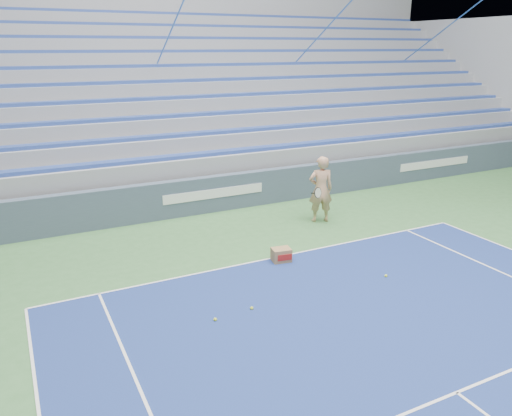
{
  "coord_description": "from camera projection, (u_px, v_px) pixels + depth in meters",
  "views": [
    {
      "loc": [
        -5.35,
        2.28,
        4.82
      ],
      "look_at": [
        -0.27,
        12.38,
        1.15
      ],
      "focal_mm": 35.0,
      "sensor_mm": 36.0,
      "label": 1
    }
  ],
  "objects": [
    {
      "name": "ball_box",
      "position": [
        281.0,
        255.0,
        11.68
      ],
      "size": [
        0.48,
        0.4,
        0.33
      ],
      "color": "olive",
      "rests_on": "ground"
    },
    {
      "name": "tennis_ball_0",
      "position": [
        252.0,
        308.0,
        9.57
      ],
      "size": [
        0.07,
        0.07,
        0.07
      ],
      "primitive_type": "sphere",
      "color": "#DCF031",
      "rests_on": "ground"
    },
    {
      "name": "bleachers",
      "position": [
        156.0,
        113.0,
        19.47
      ],
      "size": [
        31.0,
        9.15,
        7.3
      ],
      "color": "gray",
      "rests_on": "ground"
    },
    {
      "name": "sponsor_barrier",
      "position": [
        213.0,
        194.0,
        15.16
      ],
      "size": [
        30.0,
        0.32,
        1.1
      ],
      "color": "#3E4D5F",
      "rests_on": "ground"
    },
    {
      "name": "tennis_player",
      "position": [
        321.0,
        189.0,
        14.15
      ],
      "size": [
        1.01,
        0.94,
        1.91
      ],
      "color": "tan",
      "rests_on": "ground"
    },
    {
      "name": "tennis_ball_2",
      "position": [
        276.0,
        253.0,
        12.14
      ],
      "size": [
        0.07,
        0.07,
        0.07
      ],
      "primitive_type": "sphere",
      "color": "#DCF031",
      "rests_on": "ground"
    },
    {
      "name": "tennis_ball_1",
      "position": [
        386.0,
        276.0,
        10.91
      ],
      "size": [
        0.07,
        0.07,
        0.07
      ],
      "primitive_type": "sphere",
      "color": "#DCF031",
      "rests_on": "ground"
    },
    {
      "name": "tennis_ball_3",
      "position": [
        215.0,
        319.0,
        9.17
      ],
      "size": [
        0.07,
        0.07,
        0.07
      ],
      "primitive_type": "sphere",
      "color": "#DCF031",
      "rests_on": "ground"
    }
  ]
}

